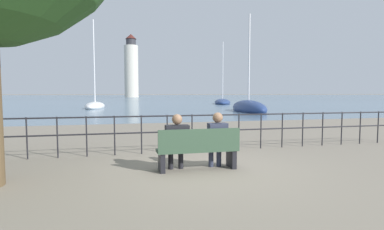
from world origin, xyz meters
name	(u,v)px	position (x,y,z in m)	size (l,w,h in m)	color
ground_plane	(197,169)	(0.00, 0.00, 0.00)	(1000.00, 1000.00, 0.00)	gray
harbor_water	(123,96)	(0.00, 160.27, 0.00)	(600.00, 300.00, 0.01)	slate
park_bench	(198,150)	(0.00, -0.06, 0.43)	(1.75, 0.45, 0.90)	#334C38
seated_person_left	(177,139)	(-0.45, 0.01, 0.67)	(0.49, 0.35, 1.20)	black
seated_person_right	(217,137)	(0.45, 0.01, 0.68)	(0.41, 0.35, 1.23)	#2D3347
promenade_railing	(180,127)	(0.00, 1.95, 0.69)	(14.79, 0.04, 1.05)	black
sailboat_0	(222,102)	(13.94, 38.06, 0.26)	(5.00, 8.51, 9.90)	navy
sailboat_1	(95,106)	(-4.25, 28.06, 0.28)	(2.41, 5.79, 9.84)	white
sailboat_2	(248,108)	(9.58, 18.66, 0.32)	(2.88, 7.49, 9.02)	navy
harbor_lighthouse	(131,68)	(3.14, 119.40, 11.93)	(5.63, 5.63, 25.64)	beige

